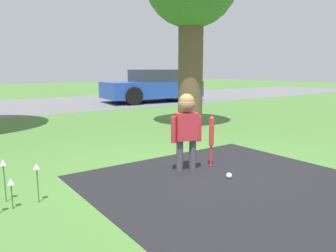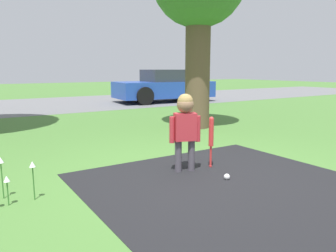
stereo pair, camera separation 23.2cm
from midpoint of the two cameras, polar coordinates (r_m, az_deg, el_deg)
name	(u,v)px [view 1 (the left image)]	position (r m, az deg, el deg)	size (l,w,h in m)	color
ground_plane	(204,175)	(4.14, 4.60, -8.48)	(60.00, 60.00, 0.00)	#477533
street_strip	(24,106)	(13.00, -24.25, 3.24)	(40.00, 6.00, 0.01)	slate
child	(186,121)	(4.13, 1.63, 0.79)	(0.39, 0.23, 1.00)	#4C4751
baseball_bat	(211,134)	(4.38, 6.08, -1.45)	(0.06, 0.06, 0.69)	red
sports_ball	(229,176)	(4.03, 8.96, -8.56)	(0.07, 0.07, 0.07)	white
parked_car	(153,86)	(13.39, -3.10, 6.90)	(4.05, 2.21, 1.29)	#2347AD
flower_bed	(12,176)	(3.50, -27.29, -7.70)	(0.44, 0.33, 0.44)	#38702D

